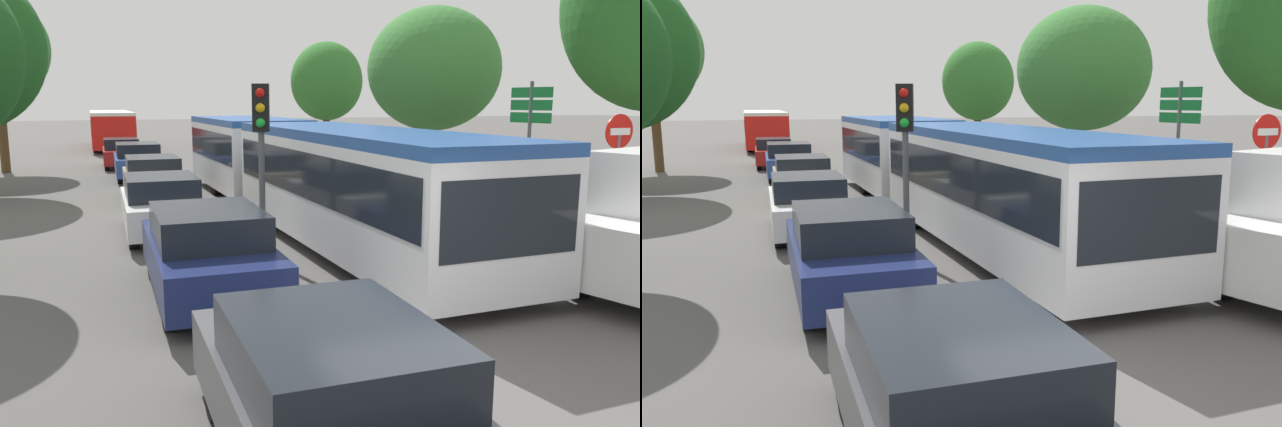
# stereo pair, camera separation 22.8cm
# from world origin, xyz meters

# --- Properties ---
(ground_plane) EXTENTS (200.00, 200.00, 0.00)m
(ground_plane) POSITION_xyz_m (0.00, 0.00, 0.00)
(ground_plane) COLOR #565451
(articulated_bus) EXTENTS (2.75, 16.96, 2.51)m
(articulated_bus) POSITION_xyz_m (1.72, 10.01, 1.45)
(articulated_bus) COLOR silver
(articulated_bus) RESTS_ON ground
(city_bus_rear) EXTENTS (2.59, 11.10, 2.38)m
(city_bus_rear) POSITION_xyz_m (-1.71, 37.92, 1.38)
(city_bus_rear) COLOR red
(city_bus_rear) RESTS_ON ground
(queued_car_graphite) EXTENTS (1.78, 4.00, 1.38)m
(queued_car_graphite) POSITION_xyz_m (-1.73, -0.72, 0.70)
(queued_car_graphite) COLOR #47474C
(queued_car_graphite) RESTS_ON ground
(queued_car_navy) EXTENTS (1.86, 4.17, 1.43)m
(queued_car_navy) POSITION_xyz_m (-1.74, 4.48, 0.73)
(queued_car_navy) COLOR navy
(queued_car_navy) RESTS_ON ground
(queued_car_white) EXTENTS (1.80, 4.03, 1.39)m
(queued_car_white) POSITION_xyz_m (-1.86, 9.54, 0.70)
(queued_car_white) COLOR white
(queued_car_white) RESTS_ON ground
(queued_car_tan) EXTENTS (1.79, 4.01, 1.38)m
(queued_car_tan) POSITION_xyz_m (-1.51, 14.79, 0.70)
(queued_car_tan) COLOR tan
(queued_car_tan) RESTS_ON ground
(queued_car_blue) EXTENTS (1.85, 4.16, 1.43)m
(queued_car_blue) POSITION_xyz_m (-1.48, 20.56, 0.72)
(queued_car_blue) COLOR #284799
(queued_car_blue) RESTS_ON ground
(queued_car_red) EXTENTS (1.75, 3.93, 1.35)m
(queued_car_red) POSITION_xyz_m (-1.82, 25.37, 0.68)
(queued_car_red) COLOR #B21E19
(queued_car_red) RESTS_ON ground
(traffic_light) EXTENTS (0.38, 0.40, 3.40)m
(traffic_light) POSITION_xyz_m (-0.28, 6.52, 2.50)
(traffic_light) COLOR #56595E
(traffic_light) RESTS_ON ground
(no_entry_sign) EXTENTS (0.70, 0.08, 2.82)m
(no_entry_sign) POSITION_xyz_m (6.67, 4.59, 1.88)
(no_entry_sign) COLOR #56595E
(no_entry_sign) RESTS_ON ground
(direction_sign_post) EXTENTS (0.28, 1.39, 3.60)m
(direction_sign_post) POSITION_xyz_m (8.03, 8.98, 2.57)
(direction_sign_post) COLOR #56595E
(direction_sign_post) RESTS_ON ground
(tree_right_mid) EXTENTS (4.51, 4.51, 6.21)m
(tree_right_mid) POSITION_xyz_m (7.83, 13.82, 4.13)
(tree_right_mid) COLOR #51381E
(tree_right_mid) RESTS_ON ground
(tree_right_far) EXTENTS (3.59, 3.59, 5.95)m
(tree_right_far) POSITION_xyz_m (8.17, 24.42, 3.91)
(tree_right_far) COLOR #51381E
(tree_right_far) RESTS_ON ground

